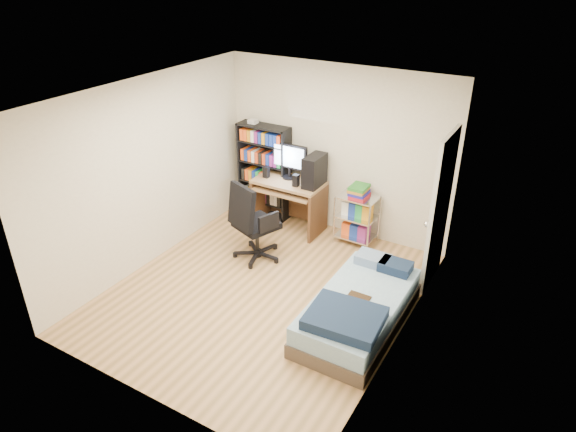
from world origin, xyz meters
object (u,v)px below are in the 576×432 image
Objects in this scene: computer_desk at (297,186)px; office_chair at (254,235)px; media_shelf at (264,170)px; bed at (358,310)px.

computer_desk is 1.15× the size of office_chair.
media_shelf reaches higher than computer_desk.
media_shelf is 0.86× the size of bed.
office_chair is (0.60, -1.21, -0.40)m from media_shelf.
computer_desk is 1.11m from office_chair.
media_shelf is 3.10m from bed.
computer_desk reaches higher than office_chair.
office_chair is at bearing 160.92° from bed.
bed is at bearing 1.19° from office_chair.
media_shelf reaches higher than bed.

